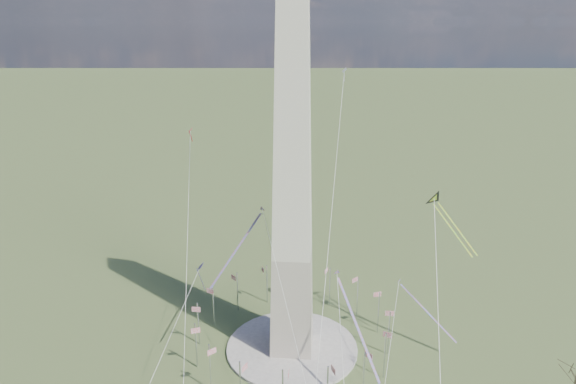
{
  "coord_description": "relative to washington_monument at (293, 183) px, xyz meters",
  "views": [
    {
      "loc": [
        9.53,
        -120.19,
        85.69
      ],
      "look_at": [
        -1.12,
        0.0,
        45.59
      ],
      "focal_mm": 32.0,
      "sensor_mm": 36.0,
      "label": 1
    }
  ],
  "objects": [
    {
      "name": "ground",
      "position": [
        0.0,
        0.0,
        -47.95
      ],
      "size": [
        2000.0,
        2000.0,
        0.0
      ],
      "primitive_type": "plane",
      "color": "#485D2E",
      "rests_on": "ground"
    },
    {
      "name": "plaza",
      "position": [
        0.0,
        0.0,
        -47.55
      ],
      "size": [
        36.0,
        36.0,
        0.8
      ],
      "primitive_type": "cylinder",
      "color": "beige",
      "rests_on": "ground"
    },
    {
      "name": "washington_monument",
      "position": [
        0.0,
        0.0,
        0.0
      ],
      "size": [
        15.56,
        15.56,
        100.0
      ],
      "color": "#B0A993",
      "rests_on": "plaza"
    },
    {
      "name": "flagpole_ring",
      "position": [
        -0.0,
        -0.0,
        -40.68
      ],
      "size": [
        54.4,
        54.4,
        13.0
      ],
      "color": "silver",
      "rests_on": "ground"
    },
    {
      "name": "kite_delta_black",
      "position": [
        37.29,
        9.32,
        -7.29
      ],
      "size": [
        12.89,
        15.35,
        13.51
      ],
      "rotation": [
        0.0,
        0.0,
        3.78
      ],
      "color": "black",
      "rests_on": "ground"
    },
    {
      "name": "kite_diamond_purple",
      "position": [
        -27.26,
        9.71,
        -29.96
      ],
      "size": [
        1.89,
        3.0,
        9.37
      ],
      "rotation": [
        0.0,
        0.0,
        2.66
      ],
      "color": "navy",
      "rests_on": "ground"
    },
    {
      "name": "kite_streamer_left",
      "position": [
        14.81,
        -12.59,
        -26.63
      ],
      "size": [
        11.14,
        22.44,
        16.48
      ],
      "rotation": [
        0.0,
        0.0,
        3.56
      ],
      "color": "#D64C21",
      "rests_on": "ground"
    },
    {
      "name": "kite_streamer_mid",
      "position": [
        -12.07,
        -0.69,
        -14.28
      ],
      "size": [
        11.63,
        19.63,
        14.92
      ],
      "rotation": [
        0.0,
        0.0,
        2.64
      ],
      "color": "#D64C21",
      "rests_on": "ground"
    },
    {
      "name": "kite_streamer_right",
      "position": [
        34.67,
        6.9,
        -35.93
      ],
      "size": [
        15.69,
        12.08,
        12.84
      ],
      "rotation": [
        0.0,
        0.0,
        4.07
      ],
      "color": "#D64C21",
      "rests_on": "ground"
    },
    {
      "name": "kite_small_red",
      "position": [
        -33.7,
        30.63,
        5.93
      ],
      "size": [
        1.14,
        1.89,
        4.41
      ],
      "rotation": [
        0.0,
        0.0,
        2.78
      ],
      "color": "red",
      "rests_on": "ground"
    },
    {
      "name": "kite_small_white",
      "position": [
        12.66,
        45.73,
        22.89
      ],
      "size": [
        1.36,
        1.65,
        4.38
      ],
      "rotation": [
        0.0,
        0.0,
        2.98
      ],
      "color": "white",
      "rests_on": "ground"
    }
  ]
}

